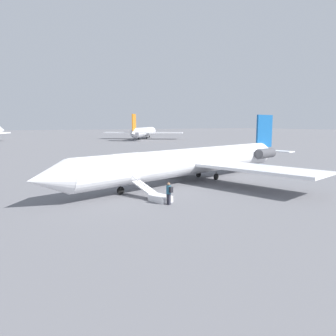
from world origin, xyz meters
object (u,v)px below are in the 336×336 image
at_px(passenger, 169,192).
at_px(boarding_stairs, 157,196).
at_px(airplane_main, 197,160).
at_px(airplane_far_center, 144,132).

bearing_deg(passenger, boarding_stairs, -9.18).
xyz_separation_m(airplane_main, boarding_stairs, (8.44, 6.12, -1.82)).
bearing_deg(passenger, airplane_main, -60.53).
relative_size(airplane_far_center, boarding_stairs, 8.58).
bearing_deg(airplane_main, airplane_far_center, -127.07).
relative_size(boarding_stairs, passenger, 2.38).
height_order(airplane_main, boarding_stairs, airplane_main).
height_order(airplane_far_center, boarding_stairs, airplane_far_center).
bearing_deg(airplane_far_center, airplane_main, -164.92).
relative_size(airplane_far_center, passenger, 20.43).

